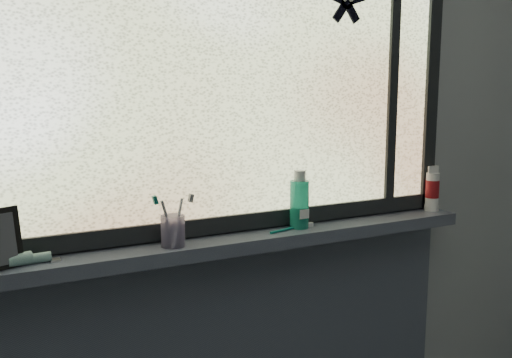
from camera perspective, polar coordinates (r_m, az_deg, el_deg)
The scene contains 12 objects.
wall_back at distance 1.72m, azimuth -2.90°, elevation 2.28°, with size 3.00×0.01×2.50m, color #9EA3A8.
windowsill at distance 1.70m, azimuth -1.79°, elevation -6.37°, with size 1.62×0.14×0.04m, color #474E5F.
window_pane at distance 1.69m, azimuth -2.65°, elevation 11.67°, with size 1.50×0.01×1.00m, color silver.
frame_bottom at distance 1.73m, azimuth -2.48°, elevation -4.39°, with size 1.60×0.03×0.05m, color black.
frame_right at distance 2.13m, azimuth 17.13°, elevation 10.78°, with size 0.05×0.03×1.10m, color black.
frame_mullion at distance 2.01m, azimuth 13.47°, elevation 11.04°, with size 0.04×0.03×1.00m, color black.
starfish_sticker at distance 1.90m, azimuth 9.05°, elevation 17.06°, with size 0.15×0.02×0.15m, color black, non-canonical shape.
toothpaste_tube at distance 1.54m, azimuth -21.85°, elevation -7.37°, with size 0.18×0.04×0.03m, color silver, non-canonical shape.
toothbrush_cup at distance 1.60m, azimuth -8.30°, elevation -5.16°, with size 0.07×0.07×0.09m, color #998EBC.
toothbrush_lying at distance 1.77m, azimuth 3.28°, elevation -4.93°, with size 0.18×0.02×0.01m, color #0C6E62, non-canonical shape.
mouthwash_bottle at distance 1.78m, azimuth 4.36°, elevation -2.04°, with size 0.06×0.06×0.15m, color #21AC8C.
cream_tube at distance 2.12m, azimuth 17.23°, elevation -0.75°, with size 0.05×0.05×0.11m, color silver.
Camera 1 is at (-0.70, -0.25, 1.46)m, focal length 40.00 mm.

